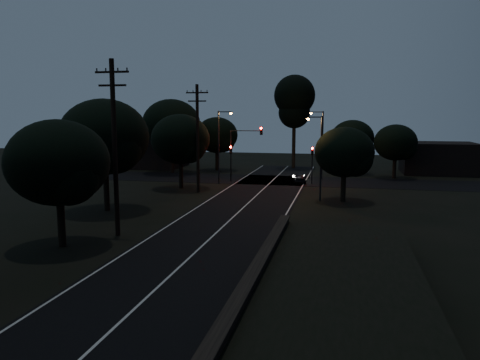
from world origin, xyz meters
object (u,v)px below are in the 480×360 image
at_px(signal_left, 231,157).
at_px(signal_mast, 245,144).
at_px(utility_pole_mid, 115,145).
at_px(car, 300,178).
at_px(tall_pine, 294,101).
at_px(streetlight_a, 220,142).
at_px(utility_pole_far, 198,137).
at_px(signal_right, 312,158).
at_px(streetlight_b, 321,140).
at_px(streetlight_c, 319,152).

xyz_separation_m(signal_left, signal_mast, (1.69, 0.00, 1.50)).
relative_size(utility_pole_mid, car, 3.56).
relative_size(tall_pine, streetlight_a, 1.64).
distance_m(tall_pine, car, 17.05).
height_order(utility_pole_far, signal_right, utility_pole_far).
distance_m(streetlight_a, streetlight_b, 12.19).
height_order(utility_pole_mid, signal_left, utility_pole_mid).
height_order(utility_pole_mid, streetlight_b, utility_pole_mid).
bearing_deg(streetlight_b, signal_left, -157.95).
bearing_deg(streetlight_c, streetlight_a, 144.31).
bearing_deg(tall_pine, utility_pole_mid, -99.93).
relative_size(utility_pole_mid, signal_mast, 1.76).
height_order(utility_pole_mid, signal_mast, utility_pole_mid).
xyz_separation_m(utility_pole_far, signal_right, (10.60, 7.99, -2.65)).
xyz_separation_m(streetlight_b, car, (-2.11, -3.35, -4.11)).
height_order(tall_pine, car, tall_pine).
relative_size(utility_pole_mid, streetlight_a, 1.38).
bearing_deg(car, signal_left, -5.27).
distance_m(utility_pole_far, tall_pine, 24.37).
height_order(signal_right, streetlight_a, streetlight_a).
distance_m(signal_right, streetlight_c, 10.18).
relative_size(utility_pole_mid, signal_right, 2.68).
distance_m(utility_pole_far, signal_left, 8.53).
distance_m(tall_pine, streetlight_b, 12.76).
relative_size(tall_pine, signal_left, 3.20).
bearing_deg(signal_right, tall_pine, 103.49).
xyz_separation_m(signal_right, streetlight_c, (1.23, -9.99, 1.51)).
bearing_deg(signal_right, signal_left, 180.00).
relative_size(streetlight_b, car, 2.59).
height_order(utility_pole_far, streetlight_a, utility_pole_far).
bearing_deg(streetlight_b, streetlight_c, -87.86).
bearing_deg(signal_left, streetlight_b, 22.05).
bearing_deg(utility_pole_far, signal_left, 80.06).
bearing_deg(signal_mast, signal_left, -179.87).
relative_size(signal_mast, streetlight_a, 0.78).
relative_size(utility_pole_mid, streetlight_b, 1.38).
bearing_deg(car, utility_pole_mid, 60.16).
bearing_deg(streetlight_c, streetlight_b, 92.14).
xyz_separation_m(signal_right, signal_mast, (-7.51, 0.00, 1.50)).
bearing_deg(streetlight_c, signal_right, 97.02).
relative_size(utility_pole_far, streetlight_b, 1.31).
bearing_deg(streetlight_a, tall_pine, 69.64).
relative_size(streetlight_a, streetlight_c, 1.07).
bearing_deg(streetlight_c, utility_pole_far, 170.40).
height_order(signal_left, streetlight_a, streetlight_a).
height_order(streetlight_a, car, streetlight_a).
bearing_deg(streetlight_b, utility_pole_far, -133.30).
distance_m(utility_pole_mid, signal_right, 27.30).
bearing_deg(streetlight_b, signal_mast, -154.01).
height_order(utility_pole_far, tall_pine, tall_pine).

